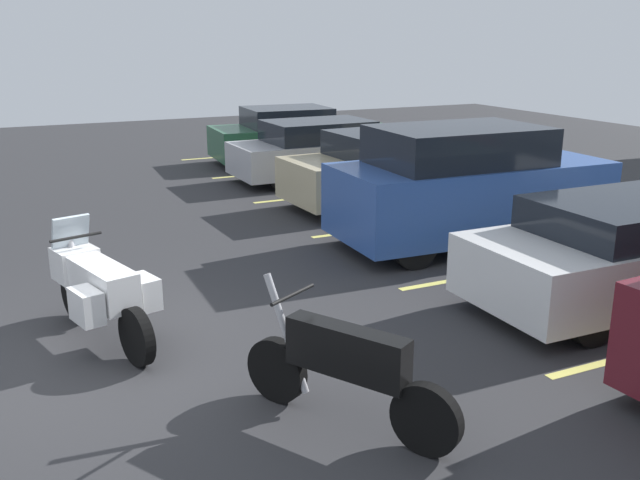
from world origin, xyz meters
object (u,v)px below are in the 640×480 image
object	(u,v)px
car_champagne	(388,170)
car_blue	(468,186)
car_green	(297,136)
motorcycle_second	(345,369)
car_silver	(329,150)
motorcycle_touring	(99,287)
car_white	(638,251)

from	to	relation	value
car_champagne	car_blue	distance (m)	2.99
car_green	car_champagne	size ratio (longest dim) A/B	1.10
motorcycle_second	car_blue	xyz separation A→B (m)	(-4.30, 4.53, 0.42)
car_green	car_blue	world-z (taller)	car_blue
car_silver	car_blue	bearing A→B (deg)	-3.37
motorcycle_touring	car_blue	size ratio (longest dim) A/B	0.48
motorcycle_touring	car_silver	size ratio (longest dim) A/B	0.46
motorcycle_second	car_champagne	bearing A→B (deg)	146.67
car_green	car_champagne	distance (m)	5.52
car_green	car_blue	bearing A→B (deg)	-4.22
motorcycle_touring	car_silver	distance (m)	9.83
car_green	car_silver	xyz separation A→B (m)	(2.54, -0.28, -0.01)
car_champagne	motorcycle_second	bearing A→B (deg)	-33.33
motorcycle_second	car_green	size ratio (longest dim) A/B	0.41
car_green	car_champagne	world-z (taller)	car_champagne
motorcycle_touring	car_silver	xyz separation A→B (m)	(-7.34, 6.55, 0.07)
car_champagne	car_blue	size ratio (longest dim) A/B	0.94
car_blue	car_silver	bearing A→B (deg)	176.63
motorcycle_touring	motorcycle_second	bearing A→B (deg)	29.93
car_green	car_blue	xyz separation A→B (m)	(8.48, -0.63, 0.26)
motorcycle_touring	car_champagne	size ratio (longest dim) A/B	0.51
car_white	car_silver	bearing A→B (deg)	-179.95
car_blue	car_white	xyz separation A→B (m)	(3.19, 0.36, -0.28)
motorcycle_second	car_champagne	xyz separation A→B (m)	(-7.27, 4.78, 0.18)
car_blue	motorcycle_second	bearing A→B (deg)	-46.50
car_white	car_champagne	bearing A→B (deg)	-178.97
car_blue	motorcycle_touring	bearing A→B (deg)	-77.24
motorcycle_touring	car_white	bearing A→B (deg)	74.79
car_green	car_silver	world-z (taller)	car_green
motorcycle_touring	car_green	xyz separation A→B (m)	(-9.88, 6.82, 0.08)
car_blue	car_white	world-z (taller)	car_blue
car_green	car_white	xyz separation A→B (m)	(11.66, -0.27, -0.03)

